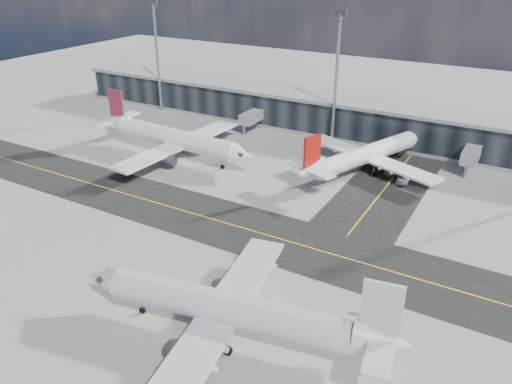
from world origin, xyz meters
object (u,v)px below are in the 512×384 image
airliner_af (174,138)px  airliner_redtail (365,155)px  airliner_near (234,310)px  baggage_tug (255,250)px  service_van (403,179)px

airliner_af → airliner_redtail: size_ratio=1.17×
airliner_near → baggage_tug: (-6.41, 15.82, -2.94)m
airliner_af → airliner_redtail: (37.90, 12.08, -0.44)m
airliner_near → service_van: bearing=-15.7°
airliner_af → airliner_near: (40.68, -40.77, -0.24)m
airliner_redtail → baggage_tug: 37.30m
airliner_redtail → service_van: airliner_redtail is taller
airliner_redtail → airliner_near: bearing=-65.4°
service_van → airliner_near: bearing=-104.4°
airliner_near → baggage_tug: size_ratio=13.58×
baggage_tug → airliner_near: bearing=5.6°
baggage_tug → service_van: bearing=145.5°
airliner_af → airliner_redtail: bearing=111.4°
airliner_near → baggage_tug: 17.32m
airliner_near → service_van: airliner_near is taller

